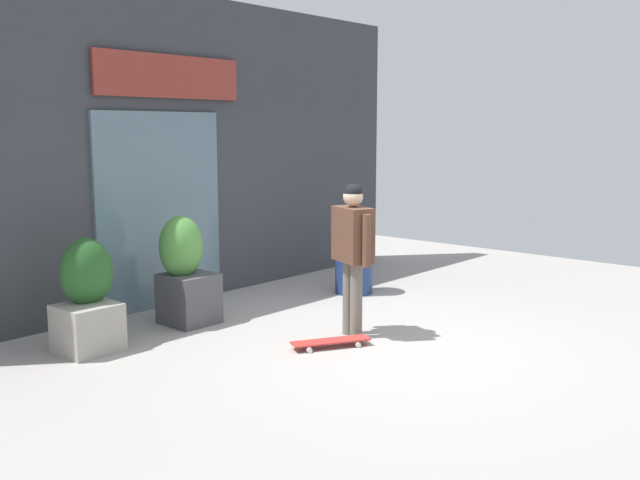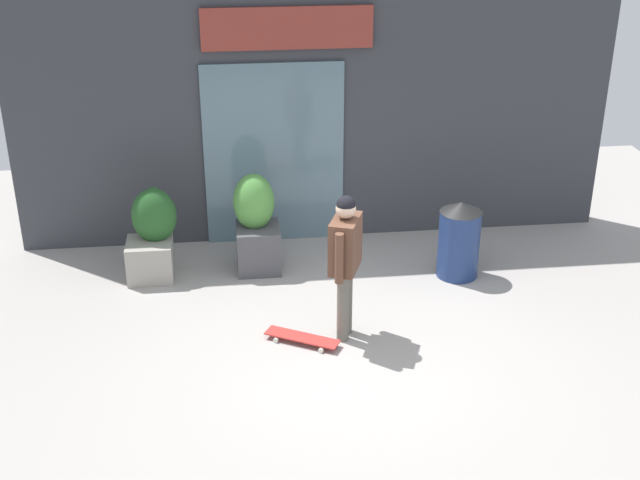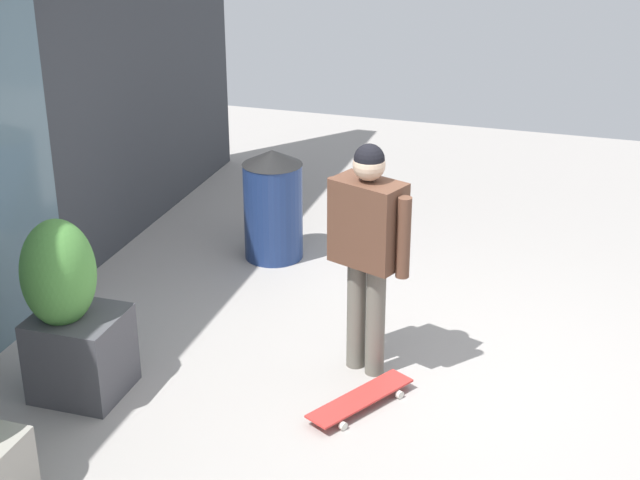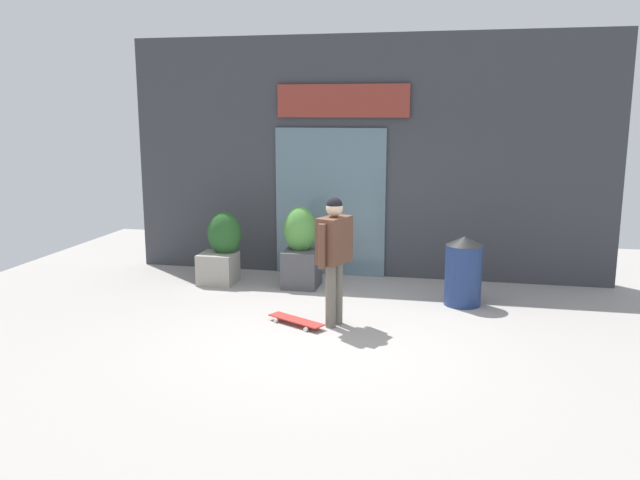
% 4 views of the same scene
% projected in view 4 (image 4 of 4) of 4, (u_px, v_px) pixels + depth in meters
% --- Properties ---
extents(ground_plane, '(12.00, 12.00, 0.00)m').
position_uv_depth(ground_plane, '(330.00, 332.00, 7.93)').
color(ground_plane, '#9E9993').
extents(building_facade, '(7.73, 0.31, 3.83)m').
position_uv_depth(building_facade, '(365.00, 159.00, 10.42)').
color(building_facade, '#383A3F').
rests_on(building_facade, ground_plane).
extents(skateboarder, '(0.41, 0.61, 1.63)m').
position_uv_depth(skateboarder, '(334.00, 248.00, 7.99)').
color(skateboarder, '#666056').
rests_on(skateboarder, ground_plane).
extents(skateboard, '(0.80, 0.56, 0.08)m').
position_uv_depth(skateboard, '(296.00, 320.00, 8.18)').
color(skateboard, red).
rests_on(skateboard, ground_plane).
extents(planter_box_left, '(0.55, 0.59, 1.23)m').
position_uv_depth(planter_box_left, '(301.00, 245.00, 9.92)').
color(planter_box_left, '#47474C').
rests_on(planter_box_left, ground_plane).
extents(planter_box_right, '(0.63, 0.60, 1.12)m').
position_uv_depth(planter_box_right, '(223.00, 245.00, 10.14)').
color(planter_box_right, gray).
rests_on(planter_box_right, ground_plane).
extents(trash_bin, '(0.51, 0.51, 0.97)m').
position_uv_depth(trash_bin, '(463.00, 271.00, 8.96)').
color(trash_bin, navy).
rests_on(trash_bin, ground_plane).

